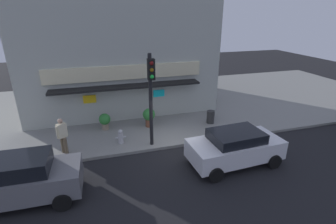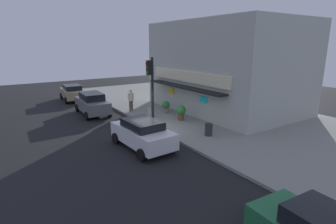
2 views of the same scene
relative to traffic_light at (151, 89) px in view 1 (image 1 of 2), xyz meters
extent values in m
plane|color=black|center=(1.15, -0.35, -3.10)|extent=(57.33, 57.33, 0.00)
cube|color=gray|center=(1.15, 6.07, -3.02)|extent=(38.22, 12.84, 0.15)
cube|color=#ADB2A8|center=(-0.67, 7.62, 0.65)|extent=(12.01, 7.99, 7.19)
cube|color=beige|center=(-0.67, 3.54, 0.06)|extent=(9.13, 0.16, 0.83)
cube|color=black|center=(-0.67, 3.19, -0.70)|extent=(8.64, 0.90, 0.12)
cube|color=yellow|center=(-2.86, 3.56, -1.37)|extent=(0.72, 0.08, 0.46)
cube|color=#19D8E5|center=(1.29, 3.56, -1.39)|extent=(0.70, 0.08, 0.43)
cylinder|color=black|center=(0.00, 0.11, -0.66)|extent=(0.18, 0.18, 4.58)
cube|color=black|center=(0.00, -0.14, 0.95)|extent=(0.32, 0.28, 0.95)
sphere|color=maroon|center=(0.00, -0.29, 1.25)|extent=(0.18, 0.18, 0.18)
sphere|color=brown|center=(0.00, -0.29, 0.95)|extent=(0.18, 0.18, 0.18)
sphere|color=#1ED83F|center=(0.00, -0.29, 0.65)|extent=(0.18, 0.18, 0.18)
cylinder|color=#B2B2B7|center=(-1.49, 0.67, -2.66)|extent=(0.27, 0.27, 0.57)
sphere|color=#B2B2B7|center=(-1.49, 0.67, -2.31)|extent=(0.23, 0.23, 0.23)
cylinder|color=#B2B2B7|center=(-1.69, 0.67, -2.64)|extent=(0.12, 0.10, 0.10)
cylinder|color=#B2B2B7|center=(-1.30, 0.67, -2.64)|extent=(0.12, 0.10, 0.10)
cylinder|color=#2D2D2D|center=(4.01, 1.71, -2.56)|extent=(0.46, 0.46, 0.77)
cylinder|color=brown|center=(-4.08, 0.29, -2.52)|extent=(0.22, 0.22, 0.86)
cylinder|color=brown|center=(-4.24, 0.54, -2.52)|extent=(0.22, 0.22, 0.86)
cube|color=beige|center=(-4.16, 0.42, -1.75)|extent=(0.47, 0.42, 0.68)
sphere|color=tan|center=(-4.16, 0.42, -1.27)|extent=(0.22, 0.22, 0.22)
cylinder|color=beige|center=(-3.98, 0.54, -1.78)|extent=(0.14, 0.14, 0.61)
cylinder|color=beige|center=(-4.35, 0.30, -1.78)|extent=(0.14, 0.14, 0.61)
cylinder|color=brown|center=(0.34, 2.27, -2.73)|extent=(0.43, 0.43, 0.44)
sphere|color=#2D7A33|center=(0.34, 2.27, -2.20)|extent=(0.71, 0.71, 0.71)
cylinder|color=gray|center=(-2.15, 2.58, -2.77)|extent=(0.38, 0.38, 0.36)
sphere|color=#2D7A33|center=(-2.15, 2.58, -2.32)|extent=(0.64, 0.64, 0.64)
cube|color=slate|center=(-5.45, -2.41, -2.34)|extent=(4.36, 1.89, 0.89)
cube|color=black|center=(-5.45, -2.41, -1.62)|extent=(2.37, 1.55, 0.55)
cylinder|color=black|center=(-3.92, -1.56, -2.78)|extent=(0.65, 0.24, 0.64)
cylinder|color=black|center=(-3.97, -3.34, -2.78)|extent=(0.65, 0.24, 0.64)
cube|color=silver|center=(3.23, -2.40, -2.36)|extent=(4.23, 2.08, 0.84)
cube|color=black|center=(3.23, -2.40, -1.73)|extent=(2.32, 1.68, 0.43)
cylinder|color=black|center=(4.63, -1.39, -2.78)|extent=(0.65, 0.25, 0.64)
cylinder|color=black|center=(4.73, -3.25, -2.78)|extent=(0.65, 0.25, 0.64)
cylinder|color=black|center=(1.74, -1.55, -2.78)|extent=(0.65, 0.25, 0.64)
cylinder|color=black|center=(1.84, -3.41, -2.78)|extent=(0.65, 0.25, 0.64)
camera|label=1|loc=(-2.44, -11.05, 3.35)|focal=27.08mm
camera|label=2|loc=(15.57, -8.78, 2.50)|focal=28.51mm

